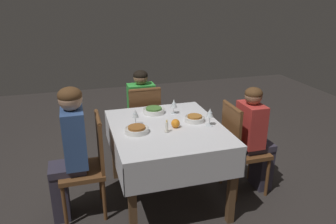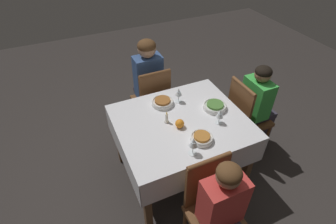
{
  "view_description": "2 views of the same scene",
  "coord_description": "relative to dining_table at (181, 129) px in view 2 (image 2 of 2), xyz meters",
  "views": [
    {
      "loc": [
        -2.6,
        0.76,
        1.9
      ],
      "look_at": [
        -0.08,
        0.01,
        0.92
      ],
      "focal_mm": 35.0,
      "sensor_mm": 36.0,
      "label": 1
    },
    {
      "loc": [
        -0.82,
        -1.54,
        2.3
      ],
      "look_at": [
        -0.09,
        0.08,
        0.82
      ],
      "focal_mm": 28.0,
      "sensor_mm": 36.0,
      "label": 2
    }
  ],
  "objects": [
    {
      "name": "person_adult_denim",
      "position": [
        -0.01,
        0.85,
        0.02
      ],
      "size": [
        0.3,
        0.34,
        1.18
      ],
      "rotation": [
        0.0,
        0.0,
        3.14
      ],
      "color": "#383342",
      "rests_on": "ground_plane"
    },
    {
      "name": "bowl_south",
      "position": [
        0.04,
        -0.28,
        0.13
      ],
      "size": [
        0.19,
        0.19,
        0.06
      ],
      "color": "white",
      "rests_on": "dining_table"
    },
    {
      "name": "chair_east",
      "position": [
        0.79,
        0.05,
        -0.15
      ],
      "size": [
        0.38,
        0.38,
        0.92
      ],
      "rotation": [
        0.0,
        0.0,
        1.57
      ],
      "color": "brown",
      "rests_on": "ground_plane"
    },
    {
      "name": "bowl_north",
      "position": [
        -0.06,
        0.28,
        0.13
      ],
      "size": [
        0.21,
        0.21,
        0.06
      ],
      "color": "white",
      "rests_on": "dining_table"
    },
    {
      "name": "chair_south",
      "position": [
        -0.09,
        -0.71,
        -0.15
      ],
      "size": [
        0.38,
        0.38,
        0.92
      ],
      "color": "brown",
      "rests_on": "ground_plane"
    },
    {
      "name": "wine_glass_north",
      "position": [
        0.1,
        0.26,
        0.21
      ],
      "size": [
        0.07,
        0.07,
        0.15
      ],
      "color": "white",
      "rests_on": "dining_table"
    },
    {
      "name": "ground_plane",
      "position": [
        0.0,
        0.0,
        -0.65
      ],
      "size": [
        8.0,
        8.0,
        0.0
      ],
      "primitive_type": "plane",
      "color": "#332D2B"
    },
    {
      "name": "orange_fruit",
      "position": [
        -0.05,
        -0.07,
        0.14
      ],
      "size": [
        0.08,
        0.08,
        0.08
      ],
      "primitive_type": "sphere",
      "color": "orange",
      "rests_on": "dining_table"
    },
    {
      "name": "candle_centerpiece",
      "position": [
        -0.13,
        0.04,
        0.14
      ],
      "size": [
        0.04,
        0.04,
        0.12
      ],
      "color": "beige",
      "rests_on": "dining_table"
    },
    {
      "name": "person_child_green",
      "position": [
        0.94,
        0.05,
        -0.06
      ],
      "size": [
        0.33,
        0.3,
        1.07
      ],
      "rotation": [
        0.0,
        0.0,
        1.57
      ],
      "color": "#383342",
      "rests_on": "ground_plane"
    },
    {
      "name": "dining_table",
      "position": [
        0.0,
        0.0,
        0.0
      ],
      "size": [
        1.14,
        0.98,
        0.75
      ],
      "color": "silver",
      "rests_on": "ground_plane"
    },
    {
      "name": "bowl_east",
      "position": [
        0.36,
        0.03,
        0.13
      ],
      "size": [
        0.22,
        0.22,
        0.06
      ],
      "color": "white",
      "rests_on": "dining_table"
    },
    {
      "name": "wine_glass_south",
      "position": [
        -0.09,
        -0.38,
        0.22
      ],
      "size": [
        0.07,
        0.07,
        0.16
      ],
      "color": "white",
      "rests_on": "dining_table"
    },
    {
      "name": "chair_north",
      "position": [
        -0.01,
        0.71,
        -0.15
      ],
      "size": [
        0.38,
        0.38,
        0.92
      ],
      "rotation": [
        0.0,
        0.0,
        3.14
      ],
      "color": "brown",
      "rests_on": "ground_plane"
    },
    {
      "name": "wine_glass_east",
      "position": [
        0.29,
        -0.16,
        0.2
      ],
      "size": [
        0.06,
        0.06,
        0.15
      ],
      "color": "white",
      "rests_on": "dining_table"
    },
    {
      "name": "person_child_red",
      "position": [
        -0.09,
        -0.86,
        -0.06
      ],
      "size": [
        0.3,
        0.33,
        1.07
      ],
      "color": "#383342",
      "rests_on": "ground_plane"
    }
  ]
}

